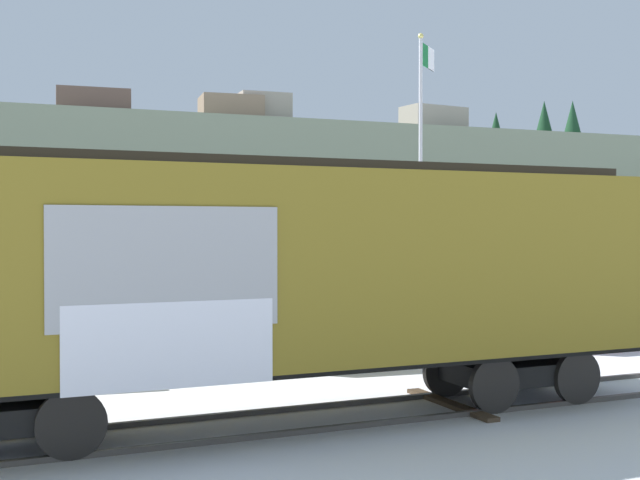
{
  "coord_description": "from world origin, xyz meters",
  "views": [
    {
      "loc": [
        -5.08,
        -11.76,
        3.03
      ],
      "look_at": [
        0.49,
        2.28,
        2.78
      ],
      "focal_mm": 45.52,
      "sensor_mm": 36.0,
      "label": 1
    }
  ],
  "objects_px": {
    "parked_car_tan": "(35,338)",
    "parked_car_black": "(316,323)",
    "parked_car_red": "(559,312)",
    "flagpole": "(423,144)",
    "freight_car": "(288,270)"
  },
  "relations": [
    {
      "from": "freight_car",
      "to": "flagpole",
      "type": "height_order",
      "value": "flagpole"
    },
    {
      "from": "parked_car_tan",
      "to": "parked_car_black",
      "type": "xyz_separation_m",
      "value": [
        5.88,
        -0.15,
        0.07
      ]
    },
    {
      "from": "parked_car_red",
      "to": "parked_car_tan",
      "type": "bearing_deg",
      "value": 179.96
    },
    {
      "from": "parked_car_tan",
      "to": "parked_car_black",
      "type": "bearing_deg",
      "value": -1.49
    },
    {
      "from": "freight_car",
      "to": "parked_car_red",
      "type": "relative_size",
      "value": 3.17
    },
    {
      "from": "freight_car",
      "to": "parked_car_red",
      "type": "distance_m",
      "value": 10.53
    },
    {
      "from": "parked_car_tan",
      "to": "parked_car_red",
      "type": "distance_m",
      "value": 12.58
    },
    {
      "from": "parked_car_red",
      "to": "flagpole",
      "type": "bearing_deg",
      "value": 94.38
    },
    {
      "from": "parked_car_black",
      "to": "parked_car_red",
      "type": "bearing_deg",
      "value": 1.22
    },
    {
      "from": "parked_car_tan",
      "to": "parked_car_red",
      "type": "bearing_deg",
      "value": -0.04
    },
    {
      "from": "flagpole",
      "to": "parked_car_tan",
      "type": "height_order",
      "value": "flagpole"
    },
    {
      "from": "flagpole",
      "to": "parked_car_red",
      "type": "bearing_deg",
      "value": -85.62
    },
    {
      "from": "parked_car_tan",
      "to": "parked_car_red",
      "type": "xyz_separation_m",
      "value": [
        12.58,
        -0.01,
        0.02
      ]
    },
    {
      "from": "freight_car",
      "to": "parked_car_black",
      "type": "bearing_deg",
      "value": 64.26
    },
    {
      "from": "flagpole",
      "to": "freight_car",
      "type": "bearing_deg",
      "value": -127.13
    }
  ]
}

